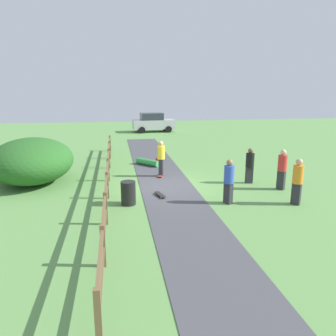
{
  "coord_description": "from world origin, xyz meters",
  "views": [
    {
      "loc": [
        -2.19,
        -13.77,
        4.28
      ],
      "look_at": [
        -0.04,
        -0.65,
        1.0
      ],
      "focal_mm": 34.44,
      "sensor_mm": 36.0,
      "label": 1
    }
  ],
  "objects_px": {
    "bystander_black": "(250,164)",
    "parked_car_silver": "(153,122)",
    "bystander_blue": "(229,179)",
    "skater_riding": "(161,157)",
    "bush_large": "(32,161)",
    "skateboard_loose": "(160,195)",
    "bystander_red": "(282,168)",
    "bystander_orange": "(298,179)",
    "trash_bin": "(128,193)",
    "skater_fallen": "(148,162)"
  },
  "relations": [
    {
      "from": "bystander_black",
      "to": "parked_car_silver",
      "type": "relative_size",
      "value": 0.38
    },
    {
      "from": "parked_car_silver",
      "to": "bystander_blue",
      "type": "bearing_deg",
      "value": -89.1
    },
    {
      "from": "skater_riding",
      "to": "bystander_blue",
      "type": "relative_size",
      "value": 1.03
    },
    {
      "from": "bush_large",
      "to": "skateboard_loose",
      "type": "relative_size",
      "value": 5.38
    },
    {
      "from": "bystander_red",
      "to": "bystander_orange",
      "type": "height_order",
      "value": "bystander_orange"
    },
    {
      "from": "bush_large",
      "to": "skateboard_loose",
      "type": "height_order",
      "value": "bush_large"
    },
    {
      "from": "trash_bin",
      "to": "bystander_blue",
      "type": "xyz_separation_m",
      "value": [
        3.77,
        -0.51,
        0.5
      ]
    },
    {
      "from": "parked_car_silver",
      "to": "skater_riding",
      "type": "bearing_deg",
      "value": -95.47
    },
    {
      "from": "skater_riding",
      "to": "parked_car_silver",
      "type": "xyz_separation_m",
      "value": [
        1.64,
        17.18,
        -0.05
      ]
    },
    {
      "from": "bush_large",
      "to": "trash_bin",
      "type": "distance_m",
      "value": 5.65
    },
    {
      "from": "skateboard_loose",
      "to": "bystander_orange",
      "type": "distance_m",
      "value": 5.33
    },
    {
      "from": "skater_fallen",
      "to": "skateboard_loose",
      "type": "height_order",
      "value": "skater_fallen"
    },
    {
      "from": "trash_bin",
      "to": "bystander_black",
      "type": "height_order",
      "value": "bystander_black"
    },
    {
      "from": "skater_fallen",
      "to": "skateboard_loose",
      "type": "bearing_deg",
      "value": -91.12
    },
    {
      "from": "bush_large",
      "to": "bystander_black",
      "type": "height_order",
      "value": "bush_large"
    },
    {
      "from": "skater_riding",
      "to": "bystander_blue",
      "type": "bearing_deg",
      "value": -65.06
    },
    {
      "from": "bystander_red",
      "to": "parked_car_silver",
      "type": "bearing_deg",
      "value": 99.08
    },
    {
      "from": "bystander_red",
      "to": "parked_car_silver",
      "type": "distance_m",
      "value": 20.36
    },
    {
      "from": "trash_bin",
      "to": "bystander_orange",
      "type": "xyz_separation_m",
      "value": [
        6.27,
        -1.02,
        0.53
      ]
    },
    {
      "from": "skater_riding",
      "to": "skater_fallen",
      "type": "bearing_deg",
      "value": 98.5
    },
    {
      "from": "trash_bin",
      "to": "skater_riding",
      "type": "relative_size",
      "value": 0.51
    },
    {
      "from": "bystander_blue",
      "to": "bystander_black",
      "type": "bearing_deg",
      "value": 52.48
    },
    {
      "from": "bystander_black",
      "to": "parked_car_silver",
      "type": "bearing_deg",
      "value": 96.72
    },
    {
      "from": "bystander_red",
      "to": "parked_car_silver",
      "type": "relative_size",
      "value": 0.41
    },
    {
      "from": "bystander_red",
      "to": "bystander_blue",
      "type": "bearing_deg",
      "value": -155.2
    },
    {
      "from": "bush_large",
      "to": "skater_fallen",
      "type": "relative_size",
      "value": 3.1
    },
    {
      "from": "bystander_orange",
      "to": "bystander_blue",
      "type": "bearing_deg",
      "value": 168.4
    },
    {
      "from": "bystander_red",
      "to": "skater_fallen",
      "type": "bearing_deg",
      "value": 133.9
    },
    {
      "from": "skater_fallen",
      "to": "bystander_red",
      "type": "bearing_deg",
      "value": -46.1
    },
    {
      "from": "bystander_blue",
      "to": "parked_car_silver",
      "type": "xyz_separation_m",
      "value": [
        -0.34,
        21.44,
        0.01
      ]
    },
    {
      "from": "skateboard_loose",
      "to": "parked_car_silver",
      "type": "relative_size",
      "value": 0.19
    },
    {
      "from": "skater_riding",
      "to": "bystander_black",
      "type": "xyz_separation_m",
      "value": [
        3.88,
        -1.79,
        -0.11
      ]
    },
    {
      "from": "bush_large",
      "to": "skater_fallen",
      "type": "height_order",
      "value": "bush_large"
    },
    {
      "from": "bystander_red",
      "to": "bystander_orange",
      "type": "bearing_deg",
      "value": -101.41
    },
    {
      "from": "trash_bin",
      "to": "skateboard_loose",
      "type": "bearing_deg",
      "value": 27.98
    },
    {
      "from": "bystander_black",
      "to": "skateboard_loose",
      "type": "bearing_deg",
      "value": -163.79
    },
    {
      "from": "skater_riding",
      "to": "bystander_black",
      "type": "bearing_deg",
      "value": -24.74
    },
    {
      "from": "bystander_red",
      "to": "skateboard_loose",
      "type": "bearing_deg",
      "value": -178.67
    },
    {
      "from": "skater_fallen",
      "to": "bystander_blue",
      "type": "xyz_separation_m",
      "value": [
        2.35,
        -6.76,
        0.75
      ]
    },
    {
      "from": "trash_bin",
      "to": "bystander_orange",
      "type": "distance_m",
      "value": 6.38
    },
    {
      "from": "trash_bin",
      "to": "skater_fallen",
      "type": "height_order",
      "value": "trash_bin"
    },
    {
      "from": "bush_large",
      "to": "bystander_black",
      "type": "distance_m",
      "value": 10.07
    },
    {
      "from": "skater_fallen",
      "to": "skateboard_loose",
      "type": "xyz_separation_m",
      "value": [
        -0.11,
        -5.56,
        -0.11
      ]
    },
    {
      "from": "skater_fallen",
      "to": "bystander_red",
      "type": "distance_m",
      "value": 7.58
    },
    {
      "from": "skateboard_loose",
      "to": "bystander_red",
      "type": "xyz_separation_m",
      "value": [
        5.34,
        0.12,
        0.89
      ]
    },
    {
      "from": "trash_bin",
      "to": "skater_riding",
      "type": "bearing_deg",
      "value": 64.49
    },
    {
      "from": "skater_riding",
      "to": "parked_car_silver",
      "type": "height_order",
      "value": "parked_car_silver"
    },
    {
      "from": "trash_bin",
      "to": "parked_car_silver",
      "type": "relative_size",
      "value": 0.21
    },
    {
      "from": "skateboard_loose",
      "to": "bystander_red",
      "type": "bearing_deg",
      "value": 1.33
    },
    {
      "from": "bystander_red",
      "to": "bystander_blue",
      "type": "xyz_separation_m",
      "value": [
        -2.88,
        -1.33,
        -0.03
      ]
    }
  ]
}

